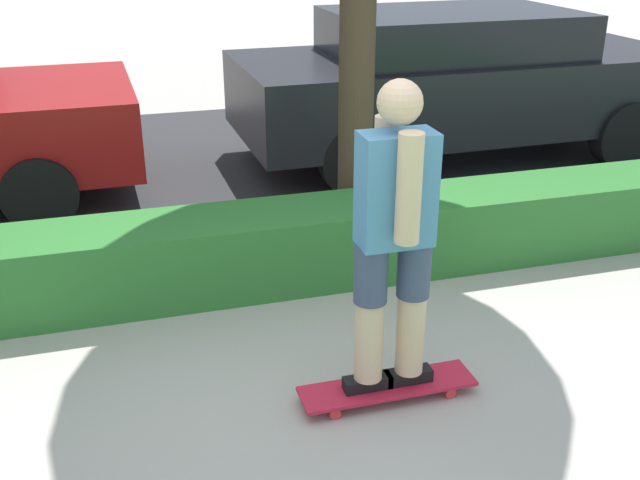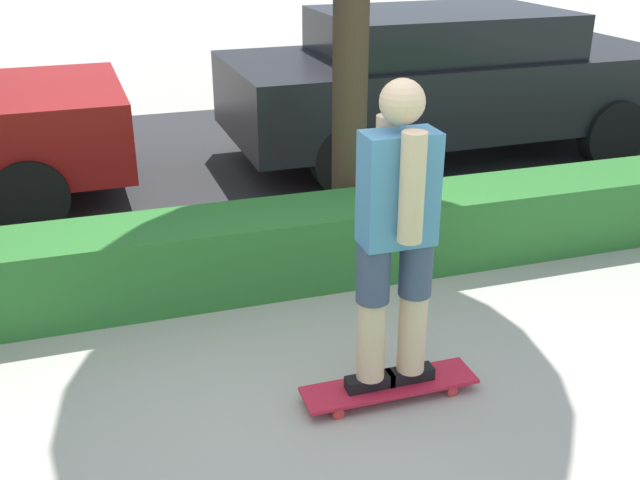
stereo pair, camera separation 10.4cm
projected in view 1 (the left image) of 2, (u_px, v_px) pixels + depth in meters
The scene contains 6 objects.
ground_plane at pixel (324, 420), 3.86m from camera, with size 60.00×60.00×0.00m, color #ADA89E.
street_asphalt at pixel (206, 171), 7.55m from camera, with size 12.70×5.00×0.01m.
hedge_row at pixel (258, 249), 5.16m from camera, with size 12.70×0.60×0.53m.
skateboard at pixel (388, 387), 4.01m from camera, with size 0.96×0.24×0.08m.
skater_person at pixel (394, 235), 3.65m from camera, with size 0.49×0.42×1.64m.
parked_car_middle at pixel (458, 80), 7.71m from camera, with size 4.64×1.98×1.51m.
Camera 1 is at (-0.90, -3.02, 2.41)m, focal length 42.00 mm.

